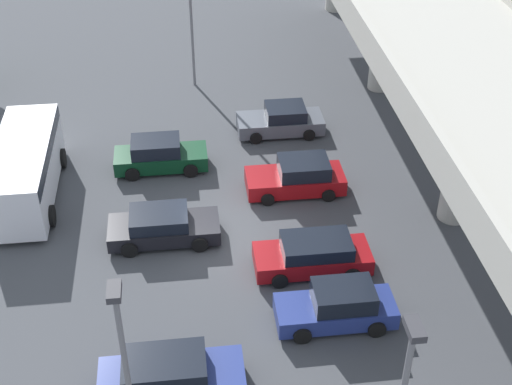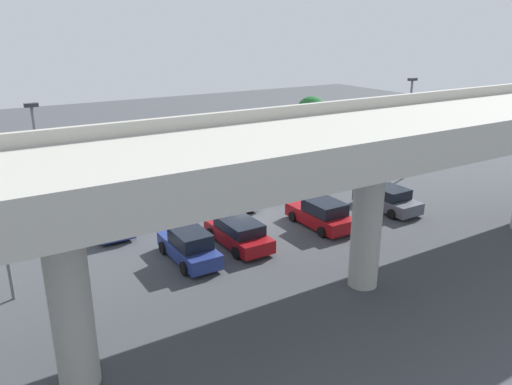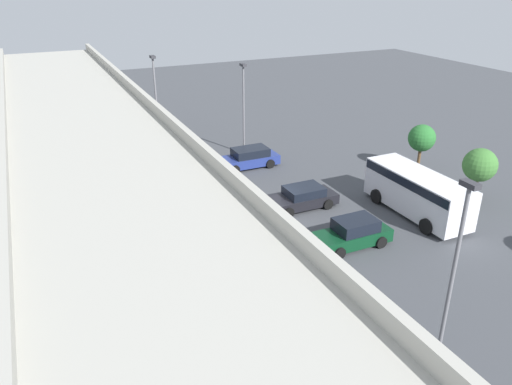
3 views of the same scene
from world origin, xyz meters
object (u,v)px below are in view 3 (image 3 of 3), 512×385
parked_car_4 (202,198)px  tree_front_right (422,138)px  parked_car_2 (231,236)px  tree_front_centre (480,165)px  parked_car_1 (353,234)px  parked_car_3 (302,198)px  lamp_post_by_overpass (156,99)px  parked_car_5 (183,182)px  lamp_post_mid_lot (455,262)px  lamp_post_near_aisle (244,102)px  parked_car_6 (249,158)px  shuttle_bus (418,190)px  parked_car_0 (274,289)px

parked_car_4 → tree_front_right: size_ratio=1.26×
parked_car_2 → tree_front_centre: tree_front_centre is taller
parked_car_1 → parked_car_4: (8.25, 6.13, -0.05)m
parked_car_3 → lamp_post_by_overpass: 15.68m
parked_car_3 → tree_front_centre: tree_front_centre is taller
parked_car_5 → lamp_post_by_overpass: size_ratio=0.54×
parked_car_1 → lamp_post_mid_lot: (-9.01, 2.12, 3.82)m
parked_car_2 → lamp_post_near_aisle: (14.20, -7.11, 3.72)m
parked_car_2 → lamp_post_mid_lot: (-11.69, -4.28, 3.83)m
lamp_post_mid_lot → parked_car_6: bearing=-4.7°
parked_car_6 → parked_car_4: bearing=43.5°
lamp_post_mid_lot → tree_front_centre: size_ratio=2.09×
parked_car_3 → parked_car_6: size_ratio=0.97×
parked_car_1 → parked_car_6: parked_car_1 is taller
lamp_post_near_aisle → lamp_post_by_overpass: size_ratio=0.92×
parked_car_3 → parked_car_6: 8.24m
parked_car_4 → lamp_post_near_aisle: 11.63m
parked_car_4 → lamp_post_mid_lot: size_ratio=0.60×
lamp_post_near_aisle → lamp_post_mid_lot: (-25.89, 2.82, 0.11)m
parked_car_6 → shuttle_bus: 13.74m
parked_car_0 → lamp_post_by_overpass: lamp_post_by_overpass is taller
lamp_post_by_overpass → tree_front_right: size_ratio=2.20×
parked_car_4 → parked_car_6: size_ratio=0.97×
parked_car_2 → parked_car_4: size_ratio=0.97×
lamp_post_near_aisle → parked_car_6: bearing=162.9°
parked_car_4 → tree_front_centre: bearing=-21.4°
parked_car_3 → lamp_post_near_aisle: (11.27, -0.79, 3.79)m
shuttle_bus → parked_car_0: bearing=-70.4°
parked_car_2 → parked_car_4: 5.58m
tree_front_centre → parked_car_1: bearing=97.8°
parked_car_6 → tree_front_right: tree_front_right is taller
parked_car_2 → parked_car_4: parked_car_2 is taller
tree_front_right → parked_car_0: bearing=119.7°
parked_car_1 → parked_car_3: 5.61m
parked_car_6 → shuttle_bus: (-12.19, -6.27, 0.91)m
parked_car_2 → lamp_post_by_overpass: 17.38m
parked_car_2 → parked_car_5: bearing=90.4°
shuttle_bus → lamp_post_by_overpass: (17.91, 11.94, 3.17)m
lamp_post_by_overpass → tree_front_centre: size_ratio=2.22×
parked_car_1 → lamp_post_mid_lot: 10.01m
tree_front_centre → lamp_post_mid_lot: bearing=128.6°
lamp_post_by_overpass → tree_front_centre: (-18.06, -16.97, -2.24)m
parked_car_4 → shuttle_bus: (-6.59, -12.17, 0.94)m
parked_car_2 → tree_front_right: 18.47m
parked_car_3 → parked_car_4: (2.64, 6.05, 0.03)m
parked_car_4 → lamp_post_near_aisle: (8.63, -6.83, 3.76)m
parked_car_4 → parked_car_5: parked_car_5 is taller
shuttle_bus → parked_car_6: bearing=-152.8°
tree_front_right → lamp_post_near_aisle: bearing=48.3°
parked_car_2 → shuttle_bus: bearing=-4.7°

